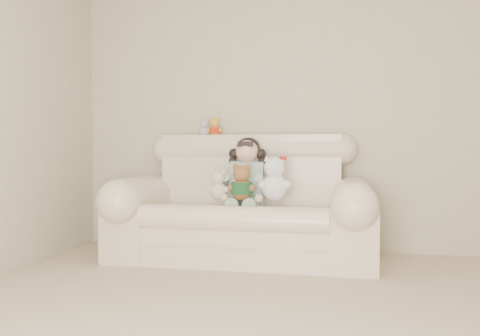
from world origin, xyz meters
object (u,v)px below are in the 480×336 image
(seated_child, at_px, (247,172))
(brown_teddy, at_px, (242,179))
(white_cat, at_px, (275,174))
(cream_teddy, at_px, (218,182))
(sofa, at_px, (243,196))

(seated_child, relative_size, brown_teddy, 1.76)
(white_cat, height_order, cream_teddy, white_cat)
(seated_child, bearing_deg, sofa, -111.42)
(brown_teddy, bearing_deg, sofa, 75.95)
(brown_teddy, distance_m, cream_teddy, 0.19)
(white_cat, relative_size, cream_teddy, 1.48)
(sofa, relative_size, brown_teddy, 6.27)
(sofa, distance_m, seated_child, 0.22)
(brown_teddy, bearing_deg, white_cat, -10.91)
(seated_child, xyz_separation_m, brown_teddy, (0.00, -0.23, -0.05))
(sofa, relative_size, white_cat, 5.07)
(brown_teddy, xyz_separation_m, cream_teddy, (-0.19, 0.01, -0.03))
(white_cat, bearing_deg, cream_teddy, 179.11)
(brown_teddy, height_order, white_cat, white_cat)
(sofa, bearing_deg, seated_child, 74.23)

